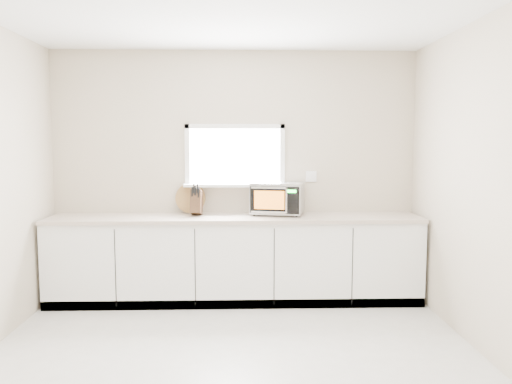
{
  "coord_description": "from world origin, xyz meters",
  "views": [
    {
      "loc": [
        0.07,
        -3.55,
        1.7
      ],
      "look_at": [
        0.22,
        1.55,
        1.19
      ],
      "focal_mm": 35.0,
      "sensor_mm": 36.0,
      "label": 1
    }
  ],
  "objects": [
    {
      "name": "cutting_board",
      "position": [
        -0.49,
        1.94,
        1.09
      ],
      "size": [
        0.33,
        0.08,
        0.33
      ],
      "primitive_type": "cylinder",
      "rotation": [
        1.4,
        0.0,
        0.0
      ],
      "color": "olive",
      "rests_on": "countertop"
    },
    {
      "name": "knife_block",
      "position": [
        -0.41,
        1.75,
        1.07
      ],
      "size": [
        0.13,
        0.25,
        0.35
      ],
      "rotation": [
        0.0,
        0.0,
        -0.07
      ],
      "color": "#432918",
      "rests_on": "countertop"
    },
    {
      "name": "coffee_grinder",
      "position": [
        0.42,
        1.85,
        1.03
      ],
      "size": [
        0.14,
        0.14,
        0.22
      ],
      "rotation": [
        0.0,
        0.0,
        0.16
      ],
      "color": "#AFB2B7",
      "rests_on": "countertop"
    },
    {
      "name": "back_wall",
      "position": [
        0.0,
        2.0,
        1.36
      ],
      "size": [
        4.0,
        0.17,
        2.7
      ],
      "color": "#B8A892",
      "rests_on": "ground"
    },
    {
      "name": "ground",
      "position": [
        0.0,
        0.0,
        0.0
      ],
      "size": [
        4.0,
        4.0,
        0.0
      ],
      "primitive_type": "plane",
      "color": "beige",
      "rests_on": "ground"
    },
    {
      "name": "countertop",
      "position": [
        0.0,
        1.69,
        0.9
      ],
      "size": [
        3.92,
        0.64,
        0.04
      ],
      "primitive_type": "cube",
      "color": "#BFB19E",
      "rests_on": "cabinets"
    },
    {
      "name": "cabinets",
      "position": [
        0.0,
        1.7,
        0.44
      ],
      "size": [
        3.92,
        0.6,
        0.88
      ],
      "primitive_type": "cube",
      "color": "white",
      "rests_on": "ground"
    },
    {
      "name": "microwave",
      "position": [
        0.46,
        1.81,
        1.1
      ],
      "size": [
        0.62,
        0.53,
        0.35
      ],
      "rotation": [
        0.0,
        0.0,
        -0.23
      ],
      "color": "black",
      "rests_on": "countertop"
    }
  ]
}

